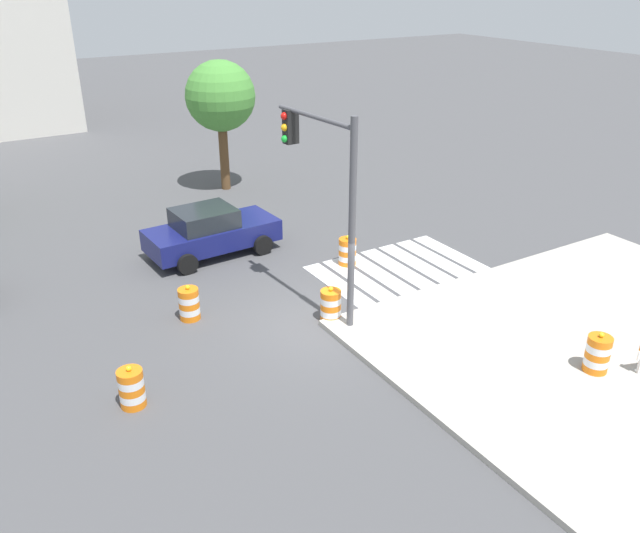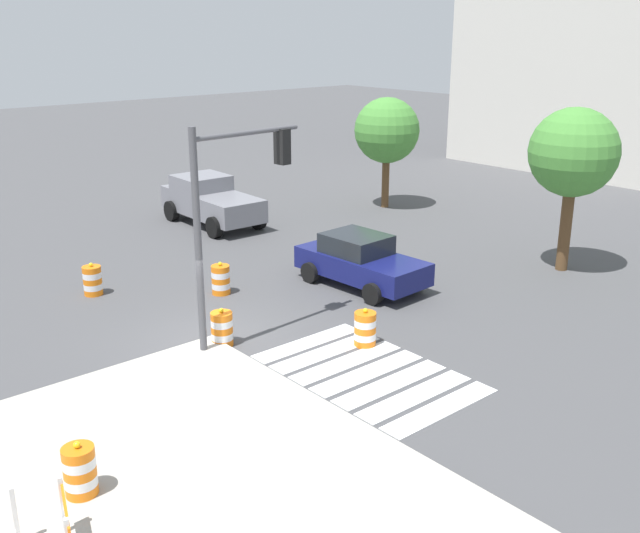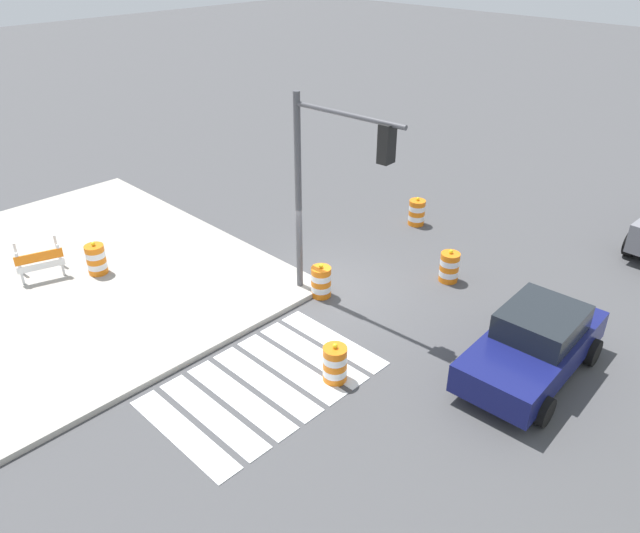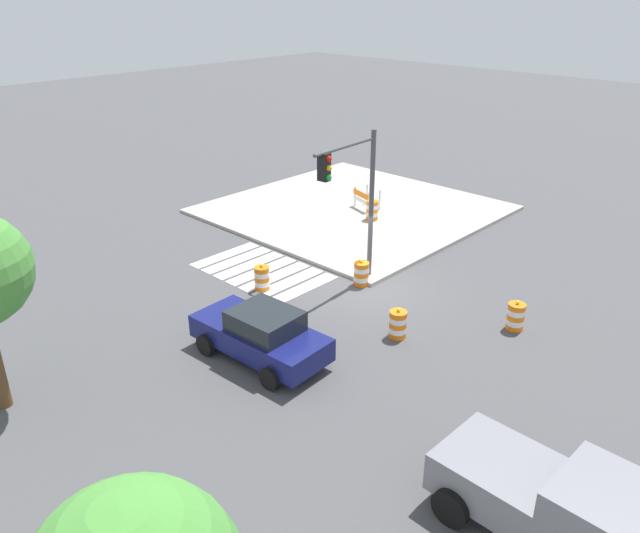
% 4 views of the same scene
% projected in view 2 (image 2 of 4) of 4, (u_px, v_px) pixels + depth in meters
% --- Properties ---
extents(ground_plane, '(120.00, 120.00, 0.00)m').
position_uv_depth(ground_plane, '(211.00, 341.00, 19.14)').
color(ground_plane, '#474749').
extents(crosswalk_stripes, '(5.10, 3.20, 0.02)m').
position_uv_depth(crosswalk_stripes, '(368.00, 373.00, 17.37)').
color(crosswalk_stripes, silver).
rests_on(crosswalk_stripes, ground).
extents(sports_car, '(4.39, 2.31, 1.63)m').
position_uv_depth(sports_car, '(360.00, 261.00, 22.96)').
color(sports_car, navy).
rests_on(sports_car, ground).
extents(pickup_truck, '(5.20, 2.44, 1.92)m').
position_uv_depth(pickup_truck, '(209.00, 200.00, 30.16)').
color(pickup_truck, slate).
rests_on(pickup_truck, ground).
extents(traffic_barrel_near_corner, '(0.56, 0.56, 1.02)m').
position_uv_depth(traffic_barrel_near_corner, '(221.00, 280.00, 22.35)').
color(traffic_barrel_near_corner, orange).
rests_on(traffic_barrel_near_corner, ground).
extents(traffic_barrel_crosswalk_end, '(0.56, 0.56, 1.02)m').
position_uv_depth(traffic_barrel_crosswalk_end, '(365.00, 329.00, 18.74)').
color(traffic_barrel_crosswalk_end, orange).
rests_on(traffic_barrel_crosswalk_end, ground).
extents(traffic_barrel_median_near, '(0.56, 0.56, 1.02)m').
position_uv_depth(traffic_barrel_median_near, '(93.00, 280.00, 22.28)').
color(traffic_barrel_median_near, orange).
rests_on(traffic_barrel_median_near, ground).
extents(traffic_barrel_median_far, '(0.56, 0.56, 1.02)m').
position_uv_depth(traffic_barrel_median_far, '(222.00, 329.00, 18.74)').
color(traffic_barrel_median_far, orange).
rests_on(traffic_barrel_median_far, ground).
extents(traffic_barrel_on_sidewalk, '(0.56, 0.56, 1.02)m').
position_uv_depth(traffic_barrel_on_sidewalk, '(80.00, 471.00, 12.53)').
color(traffic_barrel_on_sidewalk, orange).
rests_on(traffic_barrel_on_sidewalk, sidewalk_corner).
extents(construction_barricade, '(1.41, 1.11, 1.00)m').
position_uv_depth(construction_barricade, '(56.00, 524.00, 11.02)').
color(construction_barricade, silver).
rests_on(construction_barricade, sidewalk_corner).
extents(traffic_light_pole, '(0.57, 3.29, 5.50)m').
position_uv_depth(traffic_light_pole, '(234.00, 194.00, 17.88)').
color(traffic_light_pole, '#4C4C51').
rests_on(traffic_light_pole, sidewalk_corner).
extents(street_tree_streetside_near, '(2.87, 2.87, 5.38)m').
position_uv_depth(street_tree_streetside_near, '(573.00, 154.00, 23.49)').
color(street_tree_streetside_near, brown).
rests_on(street_tree_streetside_near, ground).
extents(street_tree_streetside_mid, '(2.85, 2.85, 4.86)m').
position_uv_depth(street_tree_streetside_mid, '(387.00, 131.00, 32.10)').
color(street_tree_streetside_mid, brown).
rests_on(street_tree_streetside_mid, ground).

